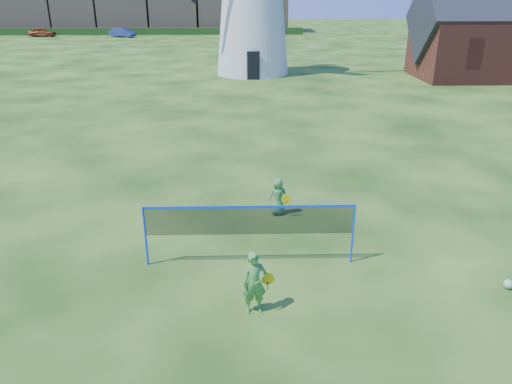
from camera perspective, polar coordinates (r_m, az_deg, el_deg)
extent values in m
plane|color=black|center=(12.53, -0.86, -7.24)|extent=(220.00, 220.00, 0.00)
cube|color=black|center=(37.31, -0.31, 14.60)|extent=(0.94, 0.11, 2.07)
cube|color=black|center=(37.55, -0.34, 20.26)|extent=(0.66, 0.11, 0.85)
cube|color=brown|center=(42.38, 27.23, 14.71)|extent=(12.92, 6.46, 4.31)
cube|color=#2D3035|center=(42.23, 27.77, 17.57)|extent=(13.57, 6.58, 6.58)
cube|color=black|center=(37.88, 24.27, 14.52)|extent=(1.08, 0.11, 2.15)
cylinder|color=blue|center=(11.99, -12.83, -5.09)|extent=(0.05, 0.05, 1.55)
cylinder|color=blue|center=(12.04, 11.27, -4.83)|extent=(0.05, 0.05, 1.55)
cube|color=black|center=(11.59, -0.76, -3.43)|extent=(5.00, 0.02, 0.70)
cube|color=blue|center=(11.43, -0.77, -1.76)|extent=(5.00, 0.02, 0.06)
imported|color=#459039|center=(10.12, -0.18, -10.61)|extent=(0.55, 0.41, 1.38)
cylinder|color=yellow|center=(10.29, 1.38, -10.12)|extent=(0.28, 0.02, 0.28)
cube|color=yellow|center=(10.38, 1.37, -10.91)|extent=(0.03, 0.02, 0.20)
imported|color=#418646|center=(14.42, 2.60, -0.53)|extent=(0.62, 0.47, 1.15)
cylinder|color=yellow|center=(14.24, 3.55, -0.82)|extent=(0.28, 0.02, 0.28)
cube|color=yellow|center=(14.30, 3.53, -1.45)|extent=(0.03, 0.02, 0.20)
sphere|color=green|center=(12.51, 27.47, -9.56)|extent=(0.22, 0.22, 0.22)
cube|color=gray|center=(89.31, -24.75, 18.88)|extent=(7.66, 8.00, 6.83)
cube|color=gray|center=(86.83, -19.96, 19.40)|extent=(6.58, 8.00, 6.54)
cube|color=gray|center=(84.93, -14.91, 19.89)|extent=(7.64, 8.00, 6.49)
cube|color=gray|center=(83.59, -9.42, 20.50)|extent=(7.23, 8.00, 7.14)
cube|color=gray|center=(82.99, -4.16, 20.62)|extent=(6.55, 8.00, 6.85)
cube|color=gray|center=(82.99, 1.02, 20.71)|extent=(6.88, 8.00, 6.96)
cube|color=#193814|center=(80.13, -18.25, 17.45)|extent=(62.00, 0.80, 1.00)
imported|color=maroon|center=(79.53, -23.79, 16.77)|extent=(3.74, 1.51, 1.27)
imported|color=navy|center=(75.22, -15.39, 17.59)|extent=(4.08, 2.82, 1.28)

